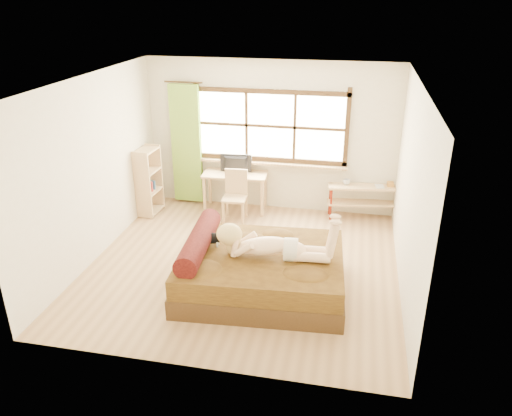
% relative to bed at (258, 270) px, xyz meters
% --- Properties ---
extents(floor, '(4.50, 4.50, 0.00)m').
position_rel_bed_xyz_m(floor, '(-0.34, 0.58, -0.30)').
color(floor, '#9E754C').
rests_on(floor, ground).
extents(ceiling, '(4.50, 4.50, 0.00)m').
position_rel_bed_xyz_m(ceiling, '(-0.34, 0.58, 2.40)').
color(ceiling, white).
rests_on(ceiling, wall_back).
extents(wall_back, '(4.50, 0.00, 4.50)m').
position_rel_bed_xyz_m(wall_back, '(-0.34, 2.83, 1.05)').
color(wall_back, silver).
rests_on(wall_back, floor).
extents(wall_front, '(4.50, 0.00, 4.50)m').
position_rel_bed_xyz_m(wall_front, '(-0.34, -1.67, 1.05)').
color(wall_front, silver).
rests_on(wall_front, floor).
extents(wall_left, '(0.00, 4.50, 4.50)m').
position_rel_bed_xyz_m(wall_left, '(-2.59, 0.58, 1.05)').
color(wall_left, silver).
rests_on(wall_left, floor).
extents(wall_right, '(0.00, 4.50, 4.50)m').
position_rel_bed_xyz_m(wall_right, '(1.91, 0.58, 1.05)').
color(wall_right, silver).
rests_on(wall_right, floor).
extents(window, '(2.80, 0.16, 1.46)m').
position_rel_bed_xyz_m(window, '(-0.34, 2.80, 1.21)').
color(window, '#FFEDBF').
rests_on(window, wall_back).
extents(curtain, '(0.55, 0.10, 2.20)m').
position_rel_bed_xyz_m(curtain, '(-1.89, 2.71, 0.85)').
color(curtain, '#508C26').
rests_on(curtain, wall_back).
extents(bed, '(2.30, 1.90, 0.83)m').
position_rel_bed_xyz_m(bed, '(0.00, 0.00, 0.00)').
color(bed, '#352210').
rests_on(bed, floor).
extents(woman, '(1.56, 0.54, 0.66)m').
position_rel_bed_xyz_m(woman, '(0.20, -0.05, 0.58)').
color(woman, beige).
rests_on(woman, bed).
extents(kitten, '(0.34, 0.15, 0.26)m').
position_rel_bed_xyz_m(kitten, '(-0.67, 0.10, 0.38)').
color(kitten, black).
rests_on(kitten, bed).
extents(desk, '(1.18, 0.59, 0.72)m').
position_rel_bed_xyz_m(desk, '(-0.93, 2.53, 0.33)').
color(desk, tan).
rests_on(desk, floor).
extents(monitor, '(0.58, 0.10, 0.33)m').
position_rel_bed_xyz_m(monitor, '(-0.93, 2.58, 0.59)').
color(monitor, black).
rests_on(monitor, desk).
extents(chair, '(0.42, 0.42, 0.90)m').
position_rel_bed_xyz_m(chair, '(-0.84, 2.16, 0.20)').
color(chair, tan).
rests_on(chair, floor).
extents(pipe_shelf, '(1.25, 0.47, 0.69)m').
position_rel_bed_xyz_m(pipe_shelf, '(1.38, 2.65, 0.15)').
color(pipe_shelf, tan).
rests_on(pipe_shelf, floor).
extents(cup, '(0.14, 0.14, 0.10)m').
position_rel_bed_xyz_m(cup, '(1.06, 2.65, 0.36)').
color(cup, gray).
rests_on(cup, pipe_shelf).
extents(book, '(0.18, 0.22, 0.02)m').
position_rel_bed_xyz_m(book, '(1.56, 2.65, 0.32)').
color(book, gray).
rests_on(book, pipe_shelf).
extents(bookshelf, '(0.33, 0.55, 1.23)m').
position_rel_bed_xyz_m(bookshelf, '(-2.42, 2.10, 0.33)').
color(bookshelf, tan).
rests_on(bookshelf, floor).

